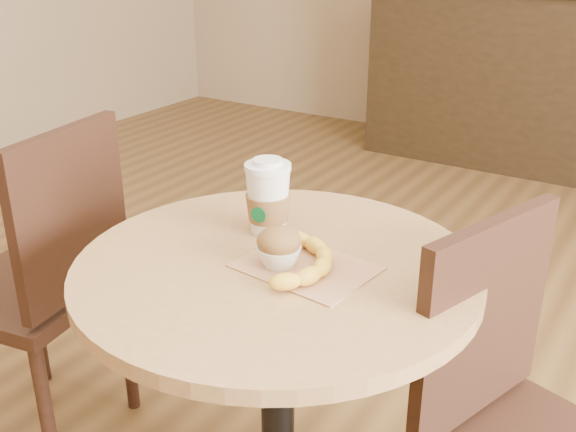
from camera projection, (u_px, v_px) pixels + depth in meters
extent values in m
cylinder|color=black|center=(278.00, 420.00, 1.42)|extent=(0.07, 0.07, 0.72)
cylinder|color=#A97F4D|center=(277.00, 269.00, 1.28)|extent=(0.77, 0.77, 0.03)
cube|color=black|center=(28.00, 290.00, 1.78)|extent=(0.46, 0.46, 0.04)
cylinder|color=black|center=(36.00, 318.00, 2.07)|extent=(0.04, 0.04, 0.45)
cylinder|color=black|center=(128.00, 343.00, 1.95)|extent=(0.04, 0.04, 0.45)
cylinder|color=black|center=(46.00, 414.00, 1.66)|extent=(0.04, 0.04, 0.45)
cube|color=black|center=(71.00, 214.00, 1.62)|extent=(0.09, 0.38, 0.42)
cube|color=black|center=(483.00, 320.00, 1.23)|extent=(0.14, 0.35, 0.40)
cube|color=black|center=(563.00, 85.00, 3.88)|extent=(2.20, 0.60, 1.00)
cube|color=#AE7B54|center=(306.00, 267.00, 1.25)|extent=(0.26, 0.21, 0.00)
cylinder|color=white|center=(268.00, 167.00, 1.34)|extent=(0.09, 0.09, 0.01)
cylinder|color=white|center=(268.00, 162.00, 1.34)|extent=(0.06, 0.06, 0.01)
cylinder|color=#085025|center=(258.00, 215.00, 1.34)|extent=(0.03, 0.01, 0.03)
ellipsoid|color=brown|center=(279.00, 241.00, 1.24)|extent=(0.08, 0.08, 0.05)
ellipsoid|color=#F9E6C7|center=(279.00, 233.00, 1.23)|extent=(0.03, 0.03, 0.02)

